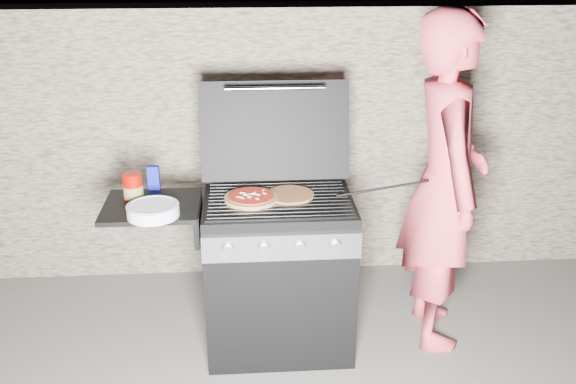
{
  "coord_description": "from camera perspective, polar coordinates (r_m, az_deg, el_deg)",
  "views": [
    {
      "loc": [
        -0.17,
        -3.13,
        2.24
      ],
      "look_at": [
        0.05,
        0.0,
        0.95
      ],
      "focal_mm": 40.0,
      "sensor_mm": 36.0,
      "label": 1
    }
  ],
  "objects": [
    {
      "name": "ground",
      "position": [
        3.85,
        -0.76,
        -13.2
      ],
      "size": [
        50.0,
        50.0,
        0.0
      ],
      "primitive_type": "plane",
      "color": "#5A5958"
    },
    {
      "name": "person",
      "position": [
        3.62,
        13.74,
        0.71
      ],
      "size": [
        0.5,
        0.72,
        1.89
      ],
      "primitive_type": "imported",
      "rotation": [
        0.0,
        0.0,
        1.5
      ],
      "color": "#D4404F",
      "rests_on": "ground"
    },
    {
      "name": "sauce_jar",
      "position": [
        3.47,
        -13.61,
        0.4
      ],
      "size": [
        0.13,
        0.13,
        0.16
      ],
      "primitive_type": "cylinder",
      "rotation": [
        0.0,
        0.0,
        0.43
      ],
      "color": "#9C0600",
      "rests_on": "gas_grill"
    },
    {
      "name": "blue_carton",
      "position": [
        3.61,
        -11.85,
        1.26
      ],
      "size": [
        0.06,
        0.04,
        0.14
      ],
      "primitive_type": "cube",
      "rotation": [
        0.0,
        0.0,
        -0.03
      ],
      "color": "#0D1794",
      "rests_on": "gas_grill"
    },
    {
      "name": "pizza_plain",
      "position": [
        3.44,
        0.18,
        -0.26
      ],
      "size": [
        0.27,
        0.27,
        0.01
      ],
      "primitive_type": "cylinder",
      "rotation": [
        0.0,
        0.0,
        0.04
      ],
      "color": "tan",
      "rests_on": "gas_grill"
    },
    {
      "name": "stone_wall",
      "position": [
        4.39,
        -1.62,
        4.57
      ],
      "size": [
        8.0,
        0.35,
        1.8
      ],
      "primitive_type": "cube",
      "color": "tan",
      "rests_on": "ground"
    },
    {
      "name": "gas_grill",
      "position": [
        3.61,
        -4.8,
        -7.42
      ],
      "size": [
        1.34,
        0.79,
        0.91
      ],
      "primitive_type": null,
      "color": "black",
      "rests_on": "ground"
    },
    {
      "name": "tongs",
      "position": [
        3.46,
        8.38,
        0.39
      ],
      "size": [
        0.49,
        0.05,
        0.1
      ],
      "primitive_type": "cylinder",
      "rotation": [
        0.0,
        1.4,
        -0.07
      ],
      "color": "black",
      "rests_on": "gas_grill"
    },
    {
      "name": "plate_stack",
      "position": [
        3.29,
        -11.91,
        -1.6
      ],
      "size": [
        0.34,
        0.34,
        0.06
      ],
      "primitive_type": "cylinder",
      "rotation": [
        0.0,
        0.0,
        -0.39
      ],
      "color": "white",
      "rests_on": "gas_grill"
    },
    {
      "name": "pizza_topped",
      "position": [
        3.39,
        -3.29,
        -0.47
      ],
      "size": [
        0.34,
        0.34,
        0.03
      ],
      "primitive_type": null,
      "rotation": [
        0.0,
        0.0,
        0.21
      ],
      "color": "tan",
      "rests_on": "gas_grill"
    }
  ]
}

